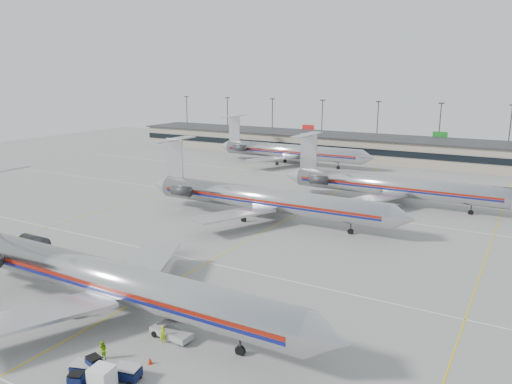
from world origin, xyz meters
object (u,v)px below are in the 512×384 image
Objects in this scene: jet_foreground at (105,278)px; uld_container at (102,380)px; jet_second_row at (262,199)px; belt_loader at (172,331)px.

uld_container is at bearing -45.38° from jet_foreground.
jet_foreground reaches higher than jet_second_row.
belt_loader reaches higher than uld_container.
jet_second_row is 21.81× the size of uld_container.
uld_container is 8.66m from belt_loader.
jet_foreground reaches higher than belt_loader.
jet_second_row is 46.78m from uld_container.
belt_loader is (-0.51, 8.64, -0.36)m from uld_container.
uld_container is 0.44× the size of belt_loader.
jet_foreground reaches higher than uld_container.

